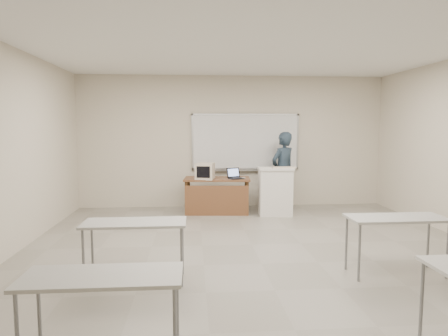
{
  "coord_description": "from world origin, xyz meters",
  "views": [
    {
      "loc": [
        -0.91,
        -5.16,
        1.84
      ],
      "look_at": [
        -0.34,
        2.2,
        1.08
      ],
      "focal_mm": 32.0,
      "sensor_mm": 36.0,
      "label": 1
    }
  ],
  "objects": [
    {
      "name": "floor",
      "position": [
        0.0,
        0.0,
        -0.01
      ],
      "size": [
        7.0,
        8.0,
        0.01
      ],
      "primitive_type": "cube",
      "color": "gray",
      "rests_on": "ground"
    },
    {
      "name": "whiteboard",
      "position": [
        0.3,
        3.97,
        1.48
      ],
      "size": [
        2.48,
        0.1,
        1.31
      ],
      "color": "white",
      "rests_on": "floor"
    },
    {
      "name": "student_desks",
      "position": [
        -0.0,
        -1.35,
        0.67
      ],
      "size": [
        4.4,
        2.2,
        0.73
      ],
      "color": "#A7A6A1",
      "rests_on": "floor"
    },
    {
      "name": "instructor_desk",
      "position": [
        -0.4,
        3.19,
        0.54
      ],
      "size": [
        1.39,
        0.7,
        0.75
      ],
      "rotation": [
        0.0,
        0.0,
        -0.08
      ],
      "color": "brown",
      "rests_on": "floor"
    },
    {
      "name": "podium",
      "position": [
        0.8,
        2.97,
        0.5
      ],
      "size": [
        0.71,
        0.52,
        0.99
      ],
      "rotation": [
        0.0,
        0.0,
        -0.05
      ],
      "color": "silver",
      "rests_on": "floor"
    },
    {
      "name": "crt_monitor",
      "position": [
        -0.65,
        3.18,
        0.92
      ],
      "size": [
        0.37,
        0.41,
        0.35
      ],
      "rotation": [
        0.0,
        0.0,
        -0.23
      ],
      "color": "beige",
      "rests_on": "instructor_desk"
    },
    {
      "name": "laptop",
      "position": [
        0.0,
        3.17,
        0.8
      ],
      "size": [
        0.3,
        0.28,
        0.22
      ],
      "rotation": [
        0.0,
        0.0,
        0.43
      ],
      "color": "black",
      "rests_on": "instructor_desk"
    },
    {
      "name": "mouse",
      "position": [
        0.15,
        3.1,
        0.77
      ],
      "size": [
        0.1,
        0.08,
        0.03
      ],
      "primitive_type": "ellipsoid",
      "rotation": [
        0.0,
        0.0,
        0.29
      ],
      "color": "#94969B",
      "rests_on": "instructor_desk"
    },
    {
      "name": "keyboard",
      "position": [
        0.95,
        2.85,
        1.01
      ],
      "size": [
        0.49,
        0.16,
        0.03
      ],
      "primitive_type": "cube",
      "rotation": [
        0.0,
        0.0,
        -0.0
      ],
      "color": "beige",
      "rests_on": "podium"
    },
    {
      "name": "presenter",
      "position": [
        1.08,
        3.52,
        0.87
      ],
      "size": [
        0.76,
        0.7,
        1.73
      ],
      "primitive_type": "imported",
      "rotation": [
        0.0,
        0.0,
        3.73
      ],
      "color": "black",
      "rests_on": "floor"
    }
  ]
}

